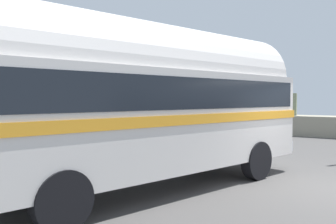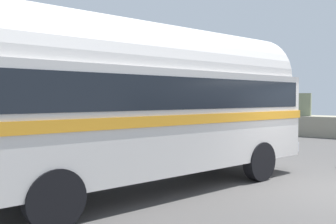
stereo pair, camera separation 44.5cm
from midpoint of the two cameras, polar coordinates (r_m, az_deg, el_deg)
The scene contains 2 objects.
ground at distance 9.04m, azimuth 23.33°, elevation -11.06°, with size 32.00×26.00×0.02m.
vintage_coach at distance 8.03m, azimuth -4.76°, elevation 2.16°, with size 4.21×8.90×3.70m.
Camera 1 is at (1.56, -8.76, 2.05)m, focal length 38.57 mm.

